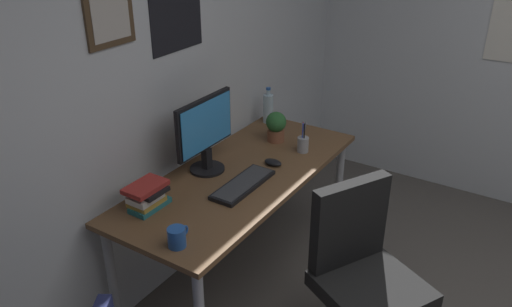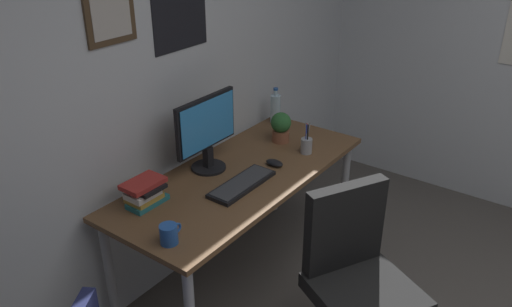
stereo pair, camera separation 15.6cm
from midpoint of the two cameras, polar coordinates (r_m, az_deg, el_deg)
wall_back at (r=2.78m, az=-10.31°, el=8.54°), size 4.40×0.10×2.60m
desk at (r=2.95m, az=-0.05°, el=-3.50°), size 1.65×0.69×0.74m
office_chair at (r=2.58m, az=12.85°, el=-12.90°), size 0.62×0.62×0.95m
monitor at (r=2.86m, az=-3.97°, el=2.56°), size 0.46×0.20×0.43m
keyboard at (r=2.77m, az=0.04°, el=-3.44°), size 0.43×0.15×0.03m
computer_mouse at (r=2.98m, az=3.58°, el=-1.08°), size 0.06×0.11×0.04m
water_bottle at (r=3.54m, az=3.44°, el=5.04°), size 0.07×0.07×0.25m
coffee_mug_near at (r=2.34m, az=-7.75°, el=-8.91°), size 0.12×0.08×0.09m
potted_plant at (r=3.26m, az=4.15°, el=3.04°), size 0.13×0.13×0.20m
pen_cup at (r=3.14m, az=7.07°, el=0.94°), size 0.07×0.07×0.20m
book_stack_left at (r=2.63m, az=-10.64°, el=-4.33°), size 0.21×0.16×0.13m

